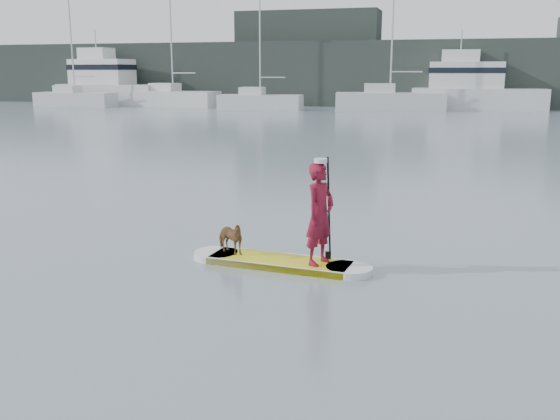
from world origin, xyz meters
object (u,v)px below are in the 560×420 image
(dog, at_px, (229,237))
(motor_yacht_a, at_px, (473,88))
(sailboat_c, at_px, (260,101))
(sailboat_b, at_px, (173,97))
(sailboat_d, at_px, (389,99))
(paddler, at_px, (320,214))
(motor_yacht_b, at_px, (108,84))
(paddleboard, at_px, (280,262))
(sailboat_a, at_px, (75,98))

(dog, bearing_deg, motor_yacht_a, 22.16)
(sailboat_c, bearing_deg, sailboat_b, 161.70)
(sailboat_d, relative_size, motor_yacht_a, 1.18)
(paddler, relative_size, motor_yacht_a, 0.16)
(dog, relative_size, motor_yacht_a, 0.06)
(sailboat_b, bearing_deg, paddler, -54.26)
(sailboat_c, distance_m, motor_yacht_b, 17.56)
(motor_yacht_a, bearing_deg, paddler, -95.60)
(paddleboard, xyz_separation_m, dog, (-0.97, 0.08, 0.36))
(paddleboard, height_order, motor_yacht_a, motor_yacht_a)
(sailboat_a, xyz_separation_m, sailboat_c, (18.32, -0.06, -0.01))
(sailboat_b, relative_size, sailboat_d, 0.99)
(sailboat_b, bearing_deg, sailboat_d, 5.47)
(sailboat_c, relative_size, motor_yacht_b, 0.91)
(sailboat_b, distance_m, sailboat_d, 20.21)
(motor_yacht_a, bearing_deg, sailboat_d, -154.65)
(sailboat_b, distance_m, motor_yacht_a, 27.08)
(sailboat_c, xyz_separation_m, sailboat_d, (10.84, 1.79, 0.19))
(paddleboard, bearing_deg, dog, -180.00)
(dog, xyz_separation_m, sailboat_d, (-2.04, 43.37, 0.53))
(sailboat_c, xyz_separation_m, motor_yacht_b, (-17.06, 3.93, 1.28))
(dog, bearing_deg, sailboat_c, 45.07)
(motor_yacht_a, bearing_deg, sailboat_c, -165.28)
(dog, distance_m, sailboat_b, 49.31)
(sailboat_d, bearing_deg, motor_yacht_b, 166.74)
(dog, xyz_separation_m, motor_yacht_b, (-29.94, 45.51, 1.62))
(paddler, xyz_separation_m, dog, (-1.69, 0.13, -0.57))
(sailboat_d, distance_m, motor_yacht_b, 28.00)
(paddleboard, height_order, motor_yacht_b, motor_yacht_b)
(sailboat_d, bearing_deg, paddler, -93.98)
(sailboat_a, bearing_deg, paddler, -51.92)
(paddleboard, bearing_deg, sailboat_c, 112.96)
(dog, xyz_separation_m, sailboat_b, (-22.24, 44.01, 0.50))
(dog, height_order, motor_yacht_a, motor_yacht_a)
(paddleboard, distance_m, paddler, 1.18)
(dog, bearing_deg, sailboat_b, 54.66)
(paddleboard, relative_size, motor_yacht_b, 0.29)
(sailboat_b, relative_size, motor_yacht_b, 1.16)
(sailboat_b, height_order, sailboat_d, sailboat_d)
(sailboat_a, relative_size, sailboat_c, 1.08)
(sailboat_a, bearing_deg, motor_yacht_a, 8.11)
(dog, distance_m, sailboat_d, 43.42)
(sailboat_a, height_order, sailboat_b, sailboat_b)
(paddler, height_order, dog, paddler)
(paddler, bearing_deg, sailboat_b, 50.73)
(paddleboard, relative_size, sailboat_a, 0.30)
(sailboat_b, xyz_separation_m, motor_yacht_a, (26.91, 2.83, 0.96))
(motor_yacht_a, xyz_separation_m, motor_yacht_b, (-34.62, -1.33, 0.16))
(sailboat_c, bearing_deg, sailboat_d, 5.64)
(motor_yacht_b, bearing_deg, sailboat_b, -4.65)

